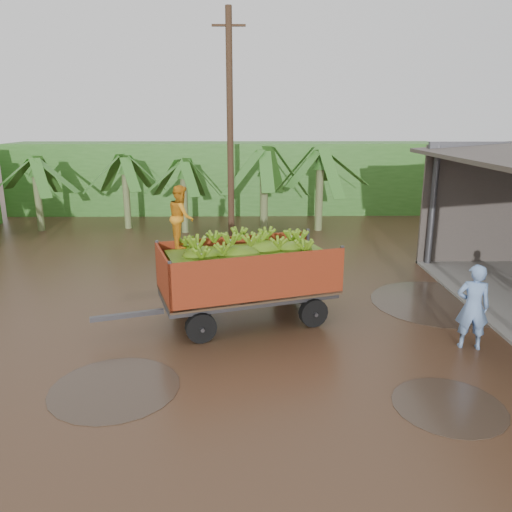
% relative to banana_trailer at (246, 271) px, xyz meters
% --- Properties ---
extents(ground, '(100.00, 100.00, 0.00)m').
position_rel_banana_trailer_xyz_m(ground, '(0.87, -1.01, -1.26)').
color(ground, black).
rests_on(ground, ground).
extents(hedge_north, '(22.00, 3.00, 3.60)m').
position_rel_banana_trailer_xyz_m(hedge_north, '(-1.13, 14.99, 0.54)').
color(hedge_north, '#2D661E').
rests_on(hedge_north, ground).
extents(banana_trailer, '(5.82, 3.18, 3.37)m').
position_rel_banana_trailer_xyz_m(banana_trailer, '(0.00, 0.00, 0.00)').
color(banana_trailer, '#BA381A').
rests_on(banana_trailer, ground).
extents(man_blue, '(0.77, 0.59, 1.90)m').
position_rel_banana_trailer_xyz_m(man_blue, '(4.86, -1.61, -0.31)').
color(man_blue, '#6B8EC4').
rests_on(man_blue, ground).
extents(utility_pole, '(1.20, 0.24, 8.61)m').
position_rel_banana_trailer_xyz_m(utility_pole, '(-0.59, 7.46, 3.10)').
color(utility_pole, '#47301E').
rests_on(utility_pole, ground).
extents(banana_plants, '(24.53, 20.47, 4.26)m').
position_rel_banana_trailer_xyz_m(banana_plants, '(-5.71, 4.87, 0.61)').
color(banana_plants, '#2D661E').
rests_on(banana_plants, ground).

